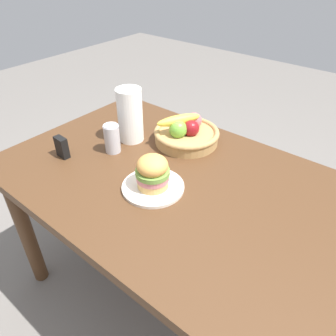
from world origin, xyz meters
name	(u,v)px	position (x,y,z in m)	size (l,w,h in m)	color
ground_plane	(173,293)	(0.00, 0.00, 0.00)	(8.00, 8.00, 0.00)	slate
dining_table	(175,198)	(0.00, 0.00, 0.65)	(1.40, 0.90, 0.75)	#4C301C
plate	(153,187)	(-0.03, -0.10, 0.76)	(0.23, 0.23, 0.01)	silver
sandwich	(153,172)	(-0.03, -0.10, 0.82)	(0.12, 0.12, 0.13)	#DBAD60
soda_can	(112,138)	(-0.33, -0.02, 0.81)	(0.07, 0.07, 0.13)	silver
fruit_basket	(186,133)	(-0.13, 0.24, 0.80)	(0.29, 0.29, 0.13)	tan
paper_towel_roll	(130,115)	(-0.34, 0.11, 0.87)	(0.11, 0.11, 0.24)	white
napkin_holder	(62,147)	(-0.46, -0.18, 0.80)	(0.06, 0.03, 0.09)	black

